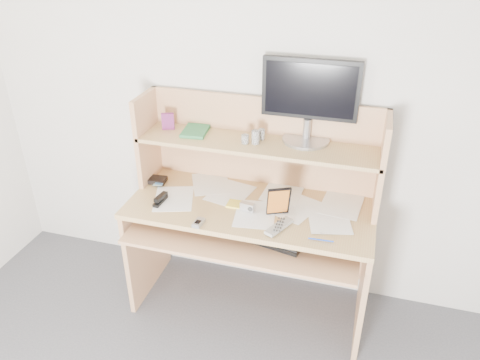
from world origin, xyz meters
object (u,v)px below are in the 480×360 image
(desk, at_px, (254,207))
(game_case, at_px, (279,201))
(tv_remote, at_px, (279,227))
(monitor, at_px, (310,98))
(keyboard, at_px, (261,233))

(desk, bearing_deg, game_case, -38.56)
(tv_remote, bearing_deg, game_case, 129.81)
(desk, xyz_separation_m, game_case, (0.17, -0.14, 0.15))
(tv_remote, distance_m, monitor, 0.72)
(monitor, bearing_deg, keyboard, -112.08)
(desk, bearing_deg, tv_remote, -51.68)
(game_case, xyz_separation_m, monitor, (0.08, 0.33, 0.48))
(keyboard, bearing_deg, monitor, 80.31)
(desk, relative_size, monitor, 2.63)
(keyboard, xyz_separation_m, game_case, (0.08, 0.07, 0.18))
(desk, height_order, tv_remote, desk)
(desk, distance_m, tv_remote, 0.34)
(tv_remote, height_order, monitor, monitor)
(keyboard, relative_size, tv_remote, 2.73)
(desk, height_order, game_case, desk)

